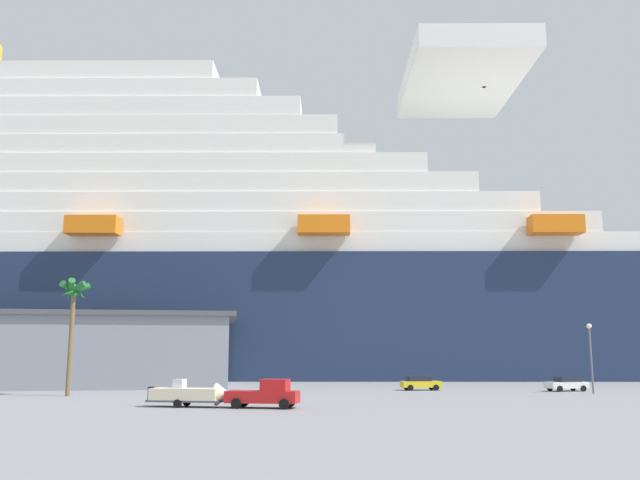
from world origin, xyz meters
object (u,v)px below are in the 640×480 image
at_px(cruise_ship, 97,258).
at_px(street_lamp, 590,347).
at_px(pickup_truck, 266,394).
at_px(small_boat_on_trailer, 194,395).
at_px(parked_car_yellow_taxi, 420,383).
at_px(parked_car_white_van, 567,384).
at_px(palm_tree, 73,299).

distance_m(cruise_ship, street_lamp, 83.53).
distance_m(cruise_ship, pickup_truck, 75.93).
xyz_separation_m(small_boat_on_trailer, parked_car_yellow_taxi, (23.17, 23.02, -0.13)).
bearing_deg(parked_car_yellow_taxi, cruise_ship, 138.94).
distance_m(street_lamp, parked_car_yellow_taxi, 18.88).
bearing_deg(pickup_truck, parked_car_white_van, 32.53).
bearing_deg(palm_tree, cruise_ship, 102.38).
bearing_deg(palm_tree, small_boat_on_trailer, -46.52).
relative_size(pickup_truck, palm_tree, 0.51).
bearing_deg(parked_car_yellow_taxi, palm_tree, -167.71).
bearing_deg(street_lamp, parked_car_white_van, 98.46).
height_order(pickup_truck, palm_tree, palm_tree).
bearing_deg(pickup_truck, cruise_ship, 114.84).
distance_m(pickup_truck, small_boat_on_trailer, 5.84).
bearing_deg(cruise_ship, street_lamp, -37.56).
height_order(street_lamp, parked_car_yellow_taxi, street_lamp).
bearing_deg(cruise_ship, small_boat_on_trailer, -68.89).
relative_size(small_boat_on_trailer, palm_tree, 0.65).
bearing_deg(street_lamp, parked_car_yellow_taxi, 154.69).
xyz_separation_m(small_boat_on_trailer, palm_tree, (-14.12, 14.89, 8.65)).
xyz_separation_m(street_lamp, parked_car_white_van, (-0.71, 4.80, -4.00)).
relative_size(pickup_truck, parked_car_white_van, 1.24).
bearing_deg(cruise_ship, parked_car_white_van, -35.10).
xyz_separation_m(small_boat_on_trailer, parked_car_white_van, (39.14, 19.93, -0.13)).
bearing_deg(parked_car_yellow_taxi, parked_car_white_van, -10.95).
bearing_deg(palm_tree, parked_car_white_van, 5.40).
relative_size(parked_car_white_van, parked_car_yellow_taxi, 1.03).
xyz_separation_m(street_lamp, parked_car_yellow_taxi, (-16.68, 7.89, -4.00)).
xyz_separation_m(pickup_truck, parked_car_white_van, (33.47, 21.35, -0.21)).
xyz_separation_m(palm_tree, parked_car_yellow_taxi, (37.29, 8.13, -8.78)).
distance_m(pickup_truck, parked_car_yellow_taxi, 30.07).
relative_size(street_lamp, parked_car_white_van, 1.53).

